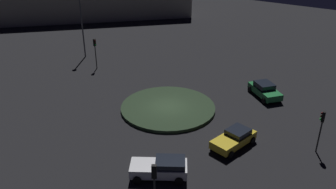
# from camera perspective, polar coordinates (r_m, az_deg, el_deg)

# --- Properties ---
(ground_plane) EXTENTS (114.14, 114.14, 0.00)m
(ground_plane) POSITION_cam_1_polar(r_m,az_deg,el_deg) (35.45, 0.00, -2.35)
(ground_plane) COLOR black
(roundabout_island) EXTENTS (9.44, 9.44, 0.32)m
(roundabout_island) POSITION_cam_1_polar(r_m,az_deg,el_deg) (35.37, 0.00, -2.12)
(roundabout_island) COLOR #263823
(roundabout_island) RESTS_ON ground_plane
(car_green) EXTENTS (3.99, 4.39, 1.52)m
(car_green) POSITION_cam_1_polar(r_m,az_deg,el_deg) (39.04, 15.37, 0.73)
(car_green) COLOR #1E7238
(car_green) RESTS_ON ground_plane
(car_yellow) EXTENTS (4.40, 2.69, 1.41)m
(car_yellow) POSITION_cam_1_polar(r_m,az_deg,el_deg) (29.99, 10.66, -6.99)
(car_yellow) COLOR gold
(car_yellow) RESTS_ON ground_plane
(car_white) EXTENTS (3.77, 4.45, 1.48)m
(car_white) POSITION_cam_1_polar(r_m,az_deg,el_deg) (26.26, -1.13, -11.72)
(car_white) COLOR white
(car_white) RESTS_ON ground_plane
(traffic_light_north) EXTENTS (0.31, 0.37, 3.72)m
(traffic_light_north) POSITION_cam_1_polar(r_m,az_deg,el_deg) (30.28, 23.58, -4.30)
(traffic_light_north) COLOR #2D2D2D
(traffic_light_north) RESTS_ON ground_plane
(traffic_light_northeast) EXTENTS (0.40, 0.37, 4.46)m
(traffic_light_northeast) POSITION_cam_1_polar(r_m,az_deg,el_deg) (21.24, -2.21, -14.10)
(traffic_light_northeast) COLOR #2D2D2D
(traffic_light_northeast) RESTS_ON ground_plane
(traffic_light_south) EXTENTS (0.35, 0.39, 3.91)m
(traffic_light_south) POSITION_cam_1_polar(r_m,az_deg,el_deg) (45.38, -11.70, 7.43)
(traffic_light_south) COLOR #2D2D2D
(traffic_light_south) RESTS_ON ground_plane
(streetlamp_south) EXTENTS (0.59, 0.59, 9.10)m
(streetlamp_south) POSITION_cam_1_polar(r_m,az_deg,el_deg) (49.17, -13.94, 12.82)
(streetlamp_south) COLOR #4C4C51
(streetlamp_south) RESTS_ON ground_plane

